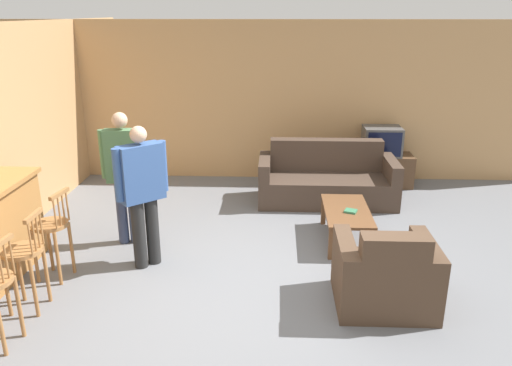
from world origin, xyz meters
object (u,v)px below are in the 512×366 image
at_px(couch_far, 327,181).
at_px(book_on_table, 351,211).
at_px(person_by_counter, 143,190).
at_px(bar_chair_far, 52,232).
at_px(armchair_near, 385,277).
at_px(coffee_table, 347,214).
at_px(bar_chair_mid, 25,258).
at_px(person_by_window, 124,171).
at_px(tv, 382,141).
at_px(tv_unit, 379,170).

relative_size(couch_far, book_on_table, 11.34).
relative_size(book_on_table, person_by_counter, 0.11).
bearing_deg(bar_chair_far, armchair_near, -6.63).
xyz_separation_m(couch_far, armchair_near, (0.30, -2.84, 0.00)).
xyz_separation_m(bar_chair_far, coffee_table, (3.21, 1.05, -0.18)).
xyz_separation_m(bar_chair_mid, person_by_window, (0.53, 1.49, 0.39)).
distance_m(bar_chair_mid, tv, 5.52).
distance_m(armchair_near, coffee_table, 1.46).
distance_m(bar_chair_mid, bar_chair_far, 0.59).
bearing_deg(bar_chair_mid, couch_far, 44.53).
xyz_separation_m(couch_far, person_by_counter, (-2.19, -2.12, 0.58)).
distance_m(bar_chair_mid, book_on_table, 3.60).
height_order(tv, book_on_table, tv).
distance_m(person_by_window, person_by_counter, 0.68).
xyz_separation_m(coffee_table, person_by_counter, (-2.31, -0.72, 0.54)).
bearing_deg(tv, tv_unit, 90.00).
xyz_separation_m(coffee_table, tv_unit, (0.81, 2.14, -0.09)).
bearing_deg(book_on_table, coffee_table, 114.32).
bearing_deg(book_on_table, tv, 70.65).
xyz_separation_m(couch_far, tv_unit, (0.93, 0.75, -0.05)).
relative_size(bar_chair_far, armchair_near, 1.07).
distance_m(armchair_near, tv, 3.66).
height_order(coffee_table, tv, tv).
bearing_deg(coffee_table, couch_far, 94.88).
relative_size(book_on_table, person_by_window, 0.11).
relative_size(bar_chair_mid, tv, 1.67).
bearing_deg(person_by_counter, bar_chair_far, -159.79).
relative_size(bar_chair_far, tv_unit, 0.95).
bearing_deg(bar_chair_mid, tv, 43.28).
bearing_deg(person_by_counter, armchair_near, -16.19).
bearing_deg(book_on_table, armchair_near, -83.77).
distance_m(coffee_table, book_on_table, 0.11).
distance_m(couch_far, armchair_near, 2.86).
bearing_deg(armchair_near, person_by_counter, 163.81).
relative_size(bar_chair_mid, book_on_table, 5.57).
relative_size(armchair_near, person_by_counter, 0.58).
height_order(couch_far, coffee_table, couch_far).
height_order(couch_far, tv, tv).
xyz_separation_m(bar_chair_mid, tv_unit, (4.02, 3.79, -0.28)).
bearing_deg(tv, armchair_near, -99.92).
xyz_separation_m(bar_chair_far, tv, (4.02, 3.19, 0.21)).
bearing_deg(bar_chair_far, couch_far, 38.37).
bearing_deg(armchair_near, coffee_table, 97.23).
xyz_separation_m(bar_chair_far, armchair_near, (3.39, -0.39, -0.23)).
xyz_separation_m(bar_chair_mid, bar_chair_far, (-0.00, 0.59, 0.00)).
xyz_separation_m(couch_far, tv, (0.93, 0.74, 0.44)).
xyz_separation_m(tv_unit, book_on_table, (-0.78, -2.21, 0.17)).
height_order(bar_chair_far, person_by_counter, person_by_counter).
relative_size(couch_far, tv, 3.40).
height_order(tv_unit, person_by_window, person_by_window).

